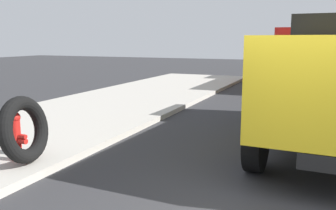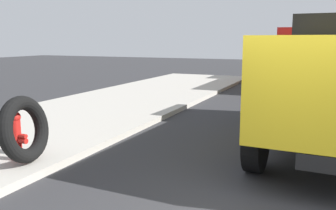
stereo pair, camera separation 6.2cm
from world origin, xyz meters
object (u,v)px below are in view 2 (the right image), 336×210
object	(u,v)px
dump_truck_orange	(299,54)
dump_truck_green	(329,50)
fire_hydrant	(16,134)
loose_tire	(24,129)

from	to	relation	value
dump_truck_orange	dump_truck_green	bearing A→B (deg)	-7.01
dump_truck_orange	dump_truck_green	size ratio (longest dim) A/B	1.00
fire_hydrant	loose_tire	xyz separation A→B (m)	(-0.06, -0.28, 0.13)
loose_tire	dump_truck_orange	world-z (taller)	dump_truck_orange
fire_hydrant	dump_truck_orange	distance (m)	15.21
dump_truck_green	fire_hydrant	bearing A→B (deg)	168.75
loose_tire	dump_truck_green	xyz separation A→B (m)	(25.48, -4.78, 0.84)
loose_tire	dump_truck_green	distance (m)	25.94
loose_tire	fire_hydrant	bearing A→B (deg)	76.78
fire_hydrant	dump_truck_orange	world-z (taller)	dump_truck_orange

